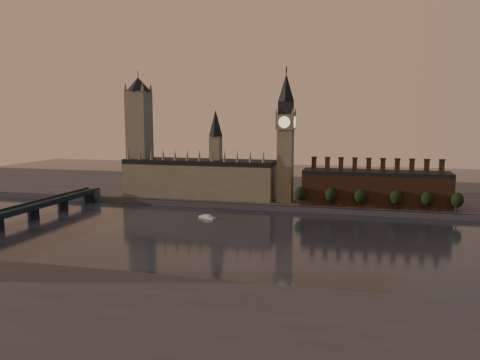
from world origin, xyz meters
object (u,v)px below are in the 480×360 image
object	(u,v)px
victoria_tower	(139,132)
big_ben	(286,136)
river_boat	(207,217)
westminster_bridge	(13,214)

from	to	relation	value
victoria_tower	big_ben	world-z (taller)	victoria_tower
big_ben	river_boat	distance (m)	94.03
victoria_tower	westminster_bridge	bearing A→B (deg)	-106.56
victoria_tower	big_ben	size ratio (longest dim) A/B	1.01
victoria_tower	big_ben	xyz separation A→B (m)	(130.00, -5.00, -2.26)
big_ben	river_boat	xyz separation A→B (m)	(-46.27, -59.90, -55.80)
victoria_tower	river_boat	xyz separation A→B (m)	(83.73, -64.90, -58.06)
big_ben	westminster_bridge	world-z (taller)	big_ben
westminster_bridge	river_boat	xyz separation A→B (m)	(118.73, 52.80, -6.41)
river_boat	victoria_tower	bearing A→B (deg)	166.80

